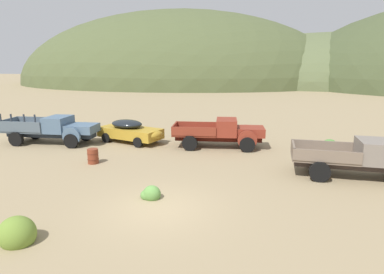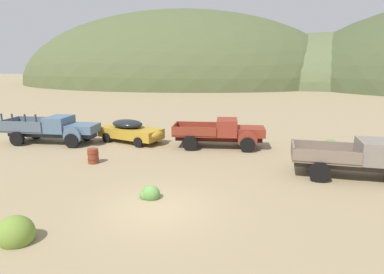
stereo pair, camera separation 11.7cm
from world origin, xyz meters
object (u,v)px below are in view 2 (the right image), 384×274
at_px(car_mustard, 132,131).
at_px(truck_rust_red, 226,133).
at_px(truck_primer_gray, 371,159).
at_px(truck_chalk_blue, 58,129).
at_px(oil_drum_spare, 93,156).

relative_size(car_mustard, truck_rust_red, 0.84).
distance_m(truck_rust_red, truck_primer_gray, 8.63).
distance_m(truck_chalk_blue, oil_drum_spare, 5.94).
xyz_separation_m(truck_chalk_blue, truck_rust_red, (11.43, 0.97, -0.02)).
distance_m(car_mustard, truck_rust_red, 6.55).
bearing_deg(oil_drum_spare, car_mustard, 85.81).
distance_m(truck_chalk_blue, truck_primer_gray, 19.05).
height_order(car_mustard, truck_rust_red, truck_rust_red).
height_order(truck_primer_gray, oil_drum_spare, truck_primer_gray).
relative_size(truck_rust_red, truck_primer_gray, 0.95).
distance_m(car_mustard, oil_drum_spare, 5.06).
distance_m(truck_chalk_blue, car_mustard, 5.05).
bearing_deg(truck_primer_gray, truck_rust_red, 151.37).
bearing_deg(truck_primer_gray, truck_chalk_blue, 172.96).
distance_m(truck_chalk_blue, truck_rust_red, 11.47).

